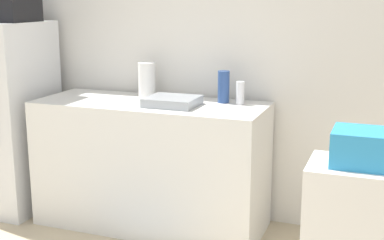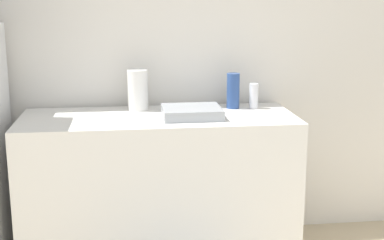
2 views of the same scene
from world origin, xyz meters
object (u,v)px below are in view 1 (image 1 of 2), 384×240
Objects in this scene: paper_towel_roll at (147,80)px; bottle_tall at (224,87)px; bottle_short at (240,93)px; basket at (368,148)px; refrigerator at (9,117)px.

bottle_tall is at bearing -2.35° from paper_towel_roll.
bottle_short is 0.57× the size of basket.
basket is (2.72, -1.12, 0.32)m from refrigerator.
basket is (1.03, -1.35, 0.02)m from bottle_tall.
refrigerator is 1.73m from bottle_tall.
bottle_tall is at bearing 7.90° from refrigerator.
bottle_tall is 0.61m from paper_towel_roll.
basket is (0.90, -1.32, 0.05)m from bottle_short.
paper_towel_roll is at bearing 13.47° from refrigerator.
refrigerator is 5.24× the size of basket.
paper_towel_roll is at bearing 177.65° from bottle_tall.
refrigerator is 1.15m from paper_towel_roll.
refrigerator reaches higher than bottle_tall.
refrigerator is 6.53× the size of bottle_tall.
paper_towel_roll reaches higher than bottle_tall.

